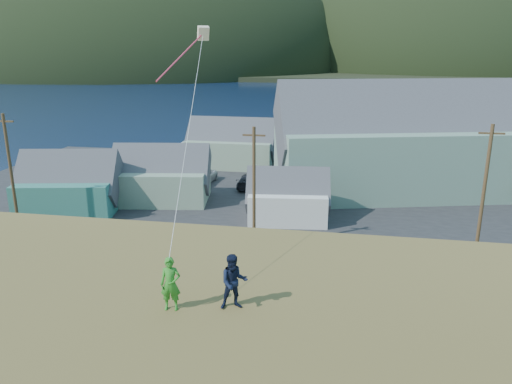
% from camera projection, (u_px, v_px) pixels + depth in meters
% --- Properties ---
extents(ground, '(900.00, 900.00, 0.00)m').
position_uv_depth(ground, '(274.00, 261.00, 35.28)').
color(ground, '#0A1638').
rests_on(ground, ground).
extents(grass_strip, '(110.00, 8.00, 0.10)m').
position_uv_depth(grass_strip, '(270.00, 273.00, 33.38)').
color(grass_strip, '#4C3D19').
rests_on(grass_strip, ground).
extents(waterfront_lot, '(72.00, 36.00, 0.12)m').
position_uv_depth(waterfront_lot, '(297.00, 193.00, 51.31)').
color(waterfront_lot, '#28282B').
rests_on(waterfront_lot, ground).
extents(wharf, '(26.00, 14.00, 0.90)m').
position_uv_depth(wharf, '(272.00, 145.00, 73.92)').
color(wharf, gray).
rests_on(wharf, ground).
extents(far_shore, '(900.00, 320.00, 2.00)m').
position_uv_depth(far_shore, '(341.00, 65.00, 346.54)').
color(far_shore, black).
rests_on(far_shore, ground).
extents(far_hills, '(760.00, 265.00, 143.00)m').
position_uv_depth(far_hills, '(401.00, 67.00, 292.51)').
color(far_hills, black).
rests_on(far_hills, ground).
extents(lodge, '(40.68, 20.53, 13.79)m').
position_uv_depth(lodge, '(468.00, 140.00, 51.01)').
color(lodge, slate).
rests_on(lodge, waterfront_lot).
extents(shed_teal, '(9.75, 7.69, 6.90)m').
position_uv_depth(shed_teal, '(69.00, 185.00, 44.78)').
color(shed_teal, '#337766').
rests_on(shed_teal, waterfront_lot).
extents(shed_palegreen_near, '(10.06, 7.14, 6.75)m').
position_uv_depth(shed_palegreen_near, '(161.00, 176.00, 47.94)').
color(shed_palegreen_near, gray).
rests_on(shed_palegreen_near, waterfront_lot).
extents(shed_white, '(7.54, 5.41, 5.63)m').
position_uv_depth(shed_white, '(288.00, 197.00, 42.70)').
color(shed_white, white).
rests_on(shed_white, waterfront_lot).
extents(shed_palegreen_far, '(11.05, 6.40, 7.40)m').
position_uv_depth(shed_palegreen_far, '(232.00, 144.00, 61.90)').
color(shed_palegreen_far, gray).
rests_on(shed_palegreen_far, waterfront_lot).
extents(utility_poles, '(34.87, 0.24, 9.75)m').
position_uv_depth(utility_poles, '(237.00, 187.00, 35.80)').
color(utility_poles, '#47331E').
rests_on(utility_poles, waterfront_lot).
extents(parked_cars, '(25.29, 12.76, 1.49)m').
position_uv_depth(parked_cars, '(250.00, 175.00, 55.13)').
color(parked_cars, navy).
rests_on(parked_cars, waterfront_lot).
extents(kite_flyer_green, '(0.65, 0.48, 1.64)m').
position_uv_depth(kite_flyer_green, '(171.00, 284.00, 14.51)').
color(kite_flyer_green, '#2D8724').
rests_on(kite_flyer_green, hillside).
extents(kite_flyer_navy, '(0.99, 0.87, 1.69)m').
position_uv_depth(kite_flyer_navy, '(234.00, 282.00, 14.58)').
color(kite_flyer_navy, black).
rests_on(kite_flyer_navy, hillside).
extents(kite_rig, '(1.23, 4.50, 10.57)m').
position_uv_depth(kite_rig, '(199.00, 39.00, 20.36)').
color(kite_rig, '#F9E2BD').
rests_on(kite_rig, ground).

